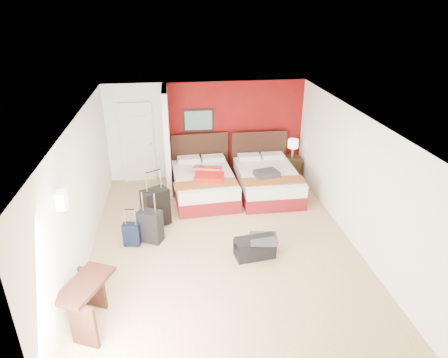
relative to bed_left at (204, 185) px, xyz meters
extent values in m
plane|color=#D6B583|center=(0.19, -2.03, -0.30)|extent=(6.50, 6.50, 0.00)
cube|color=white|center=(0.19, 1.22, 0.95)|extent=(5.00, 0.04, 2.50)
cube|color=white|center=(-2.31, -2.03, 0.95)|extent=(0.04, 6.50, 2.50)
cube|color=black|center=(-0.01, 1.16, 1.25)|extent=(0.78, 0.03, 0.58)
cube|color=white|center=(-2.19, -3.53, 1.60)|extent=(0.12, 0.20, 0.24)
cube|color=maroon|center=(0.94, 1.20, 0.95)|extent=(3.50, 0.04, 2.50)
cube|color=silver|center=(-0.81, 0.58, 0.95)|extent=(0.12, 1.20, 2.50)
cube|color=silver|center=(-1.56, 1.17, 0.73)|extent=(0.82, 0.06, 2.05)
cube|color=white|center=(0.00, 0.00, 0.00)|extent=(1.51, 2.06, 0.59)
cube|color=silver|center=(1.54, -0.03, 0.00)|extent=(1.39, 1.98, 0.59)
cube|color=red|center=(0.10, -0.10, 0.35)|extent=(0.84, 1.02, 0.11)
cube|color=#36363B|center=(1.44, -0.33, 0.36)|extent=(0.60, 0.52, 0.12)
cube|color=black|center=(2.37, 0.78, -0.01)|extent=(0.47, 0.47, 0.58)
cylinder|color=white|center=(2.37, 0.78, 0.52)|extent=(0.35, 0.35, 0.48)
cube|color=black|center=(-1.10, -1.19, 0.10)|extent=(0.63, 0.55, 0.80)
cube|color=black|center=(-1.19, -1.79, 0.02)|extent=(0.51, 0.43, 0.64)
cube|color=black|center=(-1.55, -1.87, -0.08)|extent=(0.35, 0.24, 0.44)
cube|color=black|center=(0.71, -2.53, -0.12)|extent=(0.76, 0.47, 0.36)
cube|color=#37373C|center=(0.86, -2.58, 0.10)|extent=(0.54, 0.48, 0.07)
cube|color=black|center=(-2.00, -3.86, 0.08)|extent=(0.80, 1.02, 0.76)
camera|label=1|loc=(-0.65, -8.46, 4.08)|focal=31.71mm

